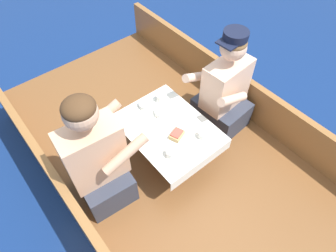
{
  "coord_description": "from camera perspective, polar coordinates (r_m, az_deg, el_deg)",
  "views": [
    {
      "loc": [
        -0.94,
        -1.24,
        2.49
      ],
      "look_at": [
        0.0,
        -0.1,
        0.69
      ],
      "focal_mm": 32.0,
      "sensor_mm": 36.0,
      "label": 1
    }
  ],
  "objects": [
    {
      "name": "person_starboard",
      "position": [
        2.6,
        10.63,
        6.44
      ],
      "size": [
        0.54,
        0.47,
        0.97
      ],
      "rotation": [
        0.0,
        0.0,
        3.22
      ],
      "color": "#333847",
      "rests_on": "boat_deck"
    },
    {
      "name": "ground_plane",
      "position": [
        2.93,
        -1.3,
        -7.39
      ],
      "size": [
        60.0,
        60.0,
        0.0
      ],
      "primitive_type": "plane",
      "color": "navy"
    },
    {
      "name": "bowl_port_near",
      "position": [
        2.48,
        -4.21,
        4.17
      ],
      "size": [
        0.12,
        0.12,
        0.04
      ],
      "color": "silver",
      "rests_on": "cockpit_table"
    },
    {
      "name": "utensil_knife_port",
      "position": [
        2.23,
        6.76,
        -4.33
      ],
      "size": [
        0.13,
        0.13,
        0.0
      ],
      "rotation": [
        0.0,
        0.0,
        2.35
      ],
      "color": "silver",
      "rests_on": "cockpit_table"
    },
    {
      "name": "utensil_spoon_starboard",
      "position": [
        2.32,
        -3.11,
        -0.86
      ],
      "size": [
        0.12,
        0.14,
        0.01
      ],
      "rotation": [
        0.0,
        0.0,
        0.85
      ],
      "color": "silver",
      "rests_on": "cockpit_table"
    },
    {
      "name": "cockpit_table",
      "position": [
        2.37,
        0.0,
        -0.87
      ],
      "size": [
        0.6,
        0.79,
        0.35
      ],
      "color": "#B2B2B7",
      "rests_on": "boat_deck"
    },
    {
      "name": "sandwich",
      "position": [
        2.26,
        1.69,
        -1.64
      ],
      "size": [
        0.13,
        0.11,
        0.05
      ],
      "rotation": [
        0.0,
        0.0,
        0.35
      ],
      "color": "tan",
      "rests_on": "plate_sandwich"
    },
    {
      "name": "gunwale_starboard",
      "position": [
        2.96,
        12.14,
        7.42
      ],
      "size": [
        0.06,
        3.13,
        0.38
      ],
      "primitive_type": "cube",
      "color": "#936033",
      "rests_on": "boat_deck"
    },
    {
      "name": "coffee_cup_center",
      "position": [
        2.51,
        -1.42,
        5.49
      ],
      "size": [
        0.1,
        0.07,
        0.07
      ],
      "color": "silver",
      "rests_on": "cockpit_table"
    },
    {
      "name": "utensil_spoon_port",
      "position": [
        2.16,
        -2.36,
        -6.4
      ],
      "size": [
        0.04,
        0.17,
        0.01
      ],
      "rotation": [
        0.0,
        0.0,
        1.67
      ],
      "color": "silver",
      "rests_on": "cockpit_table"
    },
    {
      "name": "plate_sandwich",
      "position": [
        2.28,
        1.67,
        -2.06
      ],
      "size": [
        0.17,
        0.17,
        0.01
      ],
      "color": "silver",
      "rests_on": "cockpit_table"
    },
    {
      "name": "boat_deck",
      "position": [
        2.8,
        -1.36,
        -5.64
      ],
      "size": [
        1.83,
        3.13,
        0.32
      ],
      "primitive_type": "cube",
      "color": "brown",
      "rests_on": "ground_plane"
    },
    {
      "name": "person_port",
      "position": [
        2.14,
        -13.36,
        -6.42
      ],
      "size": [
        0.55,
        0.48,
        1.01
      ],
      "rotation": [
        0.0,
        0.0,
        -0.09
      ],
      "color": "#333847",
      "rests_on": "boat_deck"
    },
    {
      "name": "coffee_cup_port",
      "position": [
        2.27,
        6.69,
        -1.62
      ],
      "size": [
        0.1,
        0.07,
        0.05
      ],
      "color": "silver",
      "rests_on": "cockpit_table"
    },
    {
      "name": "utensil_spoon_center",
      "position": [
        2.21,
        -2.11,
        -4.44
      ],
      "size": [
        0.04,
        0.17,
        0.01
      ],
      "rotation": [
        0.0,
        0.0,
        1.46
      ],
      "color": "silver",
      "rests_on": "cockpit_table"
    },
    {
      "name": "coffee_cup_starboard",
      "position": [
        2.16,
        0.65,
        -5.17
      ],
      "size": [
        0.11,
        0.08,
        0.05
      ],
      "color": "silver",
      "rests_on": "cockpit_table"
    },
    {
      "name": "bowl_starboard_near",
      "position": [
        2.42,
        -1.03,
        2.71
      ],
      "size": [
        0.13,
        0.13,
        0.04
      ],
      "color": "silver",
      "rests_on": "cockpit_table"
    },
    {
      "name": "gunwale_port",
      "position": [
        2.33,
        -19.17,
        -11.99
      ],
      "size": [
        0.06,
        3.13,
        0.38
      ],
      "primitive_type": "cube",
      "color": "#936033",
      "rests_on": "boat_deck"
    },
    {
      "name": "plate_bread",
      "position": [
        2.38,
        -5.05,
        0.95
      ],
      "size": [
        0.17,
        0.17,
        0.01
      ],
      "color": "silver",
      "rests_on": "cockpit_table"
    }
  ]
}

